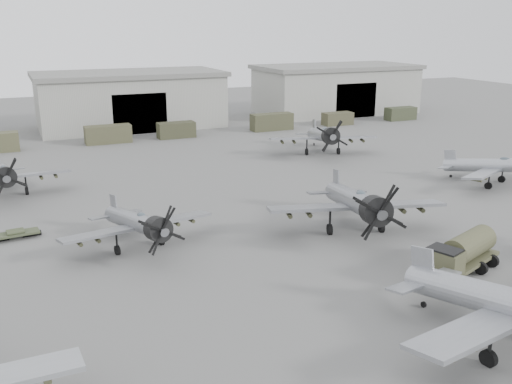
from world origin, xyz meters
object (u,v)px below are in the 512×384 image
aircraft_mid_2 (358,203)px  aircraft_far_1 (323,136)px  aircraft_mid_3 (498,166)px  fuel_tanker (462,252)px  aircraft_far_0 (4,175)px  aircraft_mid_1 (139,223)px

aircraft_mid_2 → aircraft_far_1: size_ratio=1.04×
aircraft_mid_3 → aircraft_far_1: 21.61m
aircraft_mid_2 → fuel_tanker: size_ratio=1.99×
aircraft_mid_2 → aircraft_far_0: aircraft_mid_2 is taller
fuel_tanker → aircraft_mid_2: bearing=83.5°
aircraft_mid_3 → aircraft_far_1: bearing=91.8°
aircraft_mid_2 → aircraft_far_1: 28.26m
aircraft_mid_3 → aircraft_mid_2: bearing=173.3°
aircraft_mid_2 → aircraft_mid_3: 21.70m
aircraft_mid_3 → aircraft_far_0: (-45.96, 15.76, 0.13)m
aircraft_far_1 → aircraft_mid_3: bearing=-47.2°
aircraft_mid_1 → aircraft_mid_2: (16.34, -3.49, 0.48)m
aircraft_mid_3 → aircraft_far_1: size_ratio=0.84×
aircraft_mid_1 → fuel_tanker: bearing=-43.9°
aircraft_mid_1 → aircraft_mid_3: aircraft_mid_3 is taller
aircraft_mid_2 → aircraft_far_0: 33.24m
aircraft_far_1 → aircraft_mid_1: bearing=-123.6°
aircraft_mid_3 → fuel_tanker: size_ratio=1.60×
aircraft_mid_1 → aircraft_mid_3: (37.19, 2.51, 0.02)m
aircraft_mid_2 → aircraft_mid_3: size_ratio=1.24×
aircraft_far_1 → fuel_tanker: 35.95m
aircraft_far_1 → fuel_tanker: (-9.57, -34.64, -0.98)m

